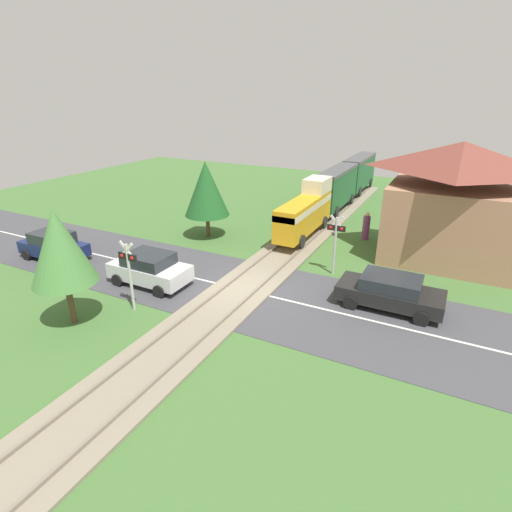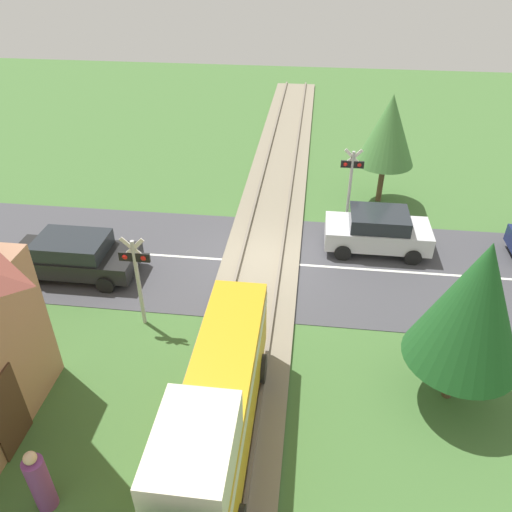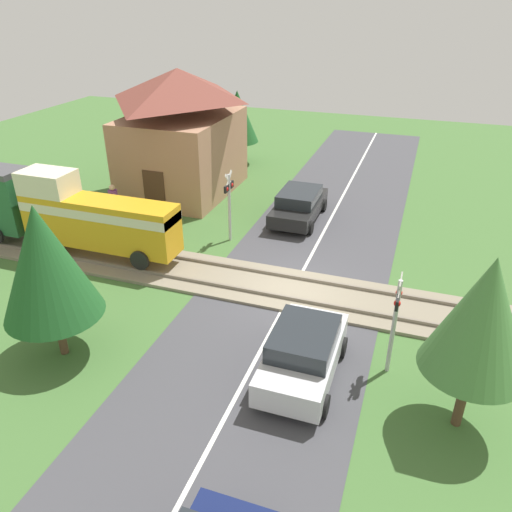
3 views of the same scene
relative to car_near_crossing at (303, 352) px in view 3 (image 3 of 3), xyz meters
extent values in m
plane|color=#426B33|center=(4.19, 1.44, -0.81)|extent=(60.00, 60.00, 0.00)
cube|color=#424247|center=(4.19, 1.44, -0.80)|extent=(48.00, 6.40, 0.02)
cube|color=silver|center=(4.19, 1.44, -0.79)|extent=(48.00, 0.12, 0.00)
cube|color=gray|center=(4.19, 1.44, -0.75)|extent=(2.80, 48.00, 0.12)
cube|color=slate|center=(3.47, 1.44, -0.63)|extent=(0.10, 48.00, 0.12)
cube|color=slate|center=(4.91, 1.44, -0.63)|extent=(0.10, 48.00, 0.12)
cube|color=gold|center=(4.19, 9.22, 0.76)|extent=(1.35, 6.39, 1.90)
cube|color=beige|center=(4.19, 9.22, 1.28)|extent=(1.37, 6.39, 0.36)
cube|color=beige|center=(4.19, 11.39, 2.16)|extent=(1.35, 2.04, 0.90)
cylinder|color=black|center=(3.47, 7.17, -0.19)|extent=(0.14, 0.76, 0.76)
cylinder|color=black|center=(4.91, 7.17, -0.19)|extent=(0.14, 0.76, 0.76)
cylinder|color=black|center=(3.47, 11.26, -0.19)|extent=(0.14, 0.76, 0.76)
cylinder|color=black|center=(4.91, 11.26, -0.19)|extent=(0.14, 0.76, 0.76)
cylinder|color=black|center=(4.91, 13.96, -0.19)|extent=(0.14, 0.76, 0.76)
cube|color=silver|center=(0.00, 0.00, -0.15)|extent=(3.83, 1.79, 0.72)
cube|color=#23282D|center=(0.00, 0.00, 0.47)|extent=(2.11, 1.64, 0.53)
cylinder|color=black|center=(1.25, 0.89, -0.51)|extent=(0.60, 0.18, 0.60)
cylinder|color=black|center=(1.25, -0.89, -0.51)|extent=(0.60, 0.18, 0.60)
cylinder|color=black|center=(-1.25, 0.89, -0.51)|extent=(0.60, 0.18, 0.60)
cylinder|color=black|center=(-1.25, -0.89, -0.51)|extent=(0.60, 0.18, 0.60)
cube|color=black|center=(10.49, 2.88, -0.21)|extent=(4.30, 1.83, 0.61)
cube|color=#23282D|center=(10.49, 2.88, 0.36)|extent=(2.37, 1.68, 0.54)
cylinder|color=black|center=(9.09, 1.97, -0.51)|extent=(0.60, 0.18, 0.60)
cylinder|color=black|center=(9.09, 3.79, -0.51)|extent=(0.60, 0.18, 0.60)
cylinder|color=black|center=(11.89, 1.97, -0.51)|extent=(0.60, 0.18, 0.60)
cylinder|color=black|center=(11.89, 3.79, -0.51)|extent=(0.60, 0.18, 0.60)
cylinder|color=#B7B7B7|center=(1.00, -2.22, 0.67)|extent=(0.12, 0.12, 2.96)
cube|color=black|center=(1.00, -2.22, 1.62)|extent=(0.90, 0.08, 0.28)
sphere|color=red|center=(0.73, -2.22, 1.62)|extent=(0.18, 0.18, 0.18)
sphere|color=red|center=(1.27, -2.22, 1.62)|extent=(0.18, 0.18, 0.18)
cube|color=silver|center=(1.00, -2.22, 1.90)|extent=(0.72, 0.04, 0.72)
cube|color=silver|center=(1.00, -2.22, 1.90)|extent=(0.72, 0.04, 0.72)
cylinder|color=#B7B7B7|center=(7.37, 5.10, 0.67)|extent=(0.12, 0.12, 2.96)
cube|color=black|center=(7.37, 5.10, 1.62)|extent=(0.90, 0.08, 0.28)
sphere|color=red|center=(7.64, 5.10, 1.62)|extent=(0.18, 0.18, 0.18)
sphere|color=red|center=(7.10, 5.10, 1.62)|extent=(0.18, 0.18, 0.18)
cube|color=silver|center=(7.37, 5.10, 1.90)|extent=(0.72, 0.04, 0.72)
cube|color=silver|center=(7.37, 5.10, 1.90)|extent=(0.72, 0.04, 0.72)
cube|color=#AD7A5B|center=(12.17, 9.61, 1.21)|extent=(6.29, 4.84, 4.05)
pyramid|color=brown|center=(12.17, 9.61, 4.72)|extent=(6.79, 5.22, 1.48)
cube|color=#472D1E|center=(9.01, 9.61, 0.24)|extent=(0.06, 1.10, 2.10)
cylinder|color=#7F3D84|center=(7.64, 10.98, -0.08)|extent=(0.43, 0.43, 1.47)
sphere|color=beige|center=(7.64, 10.98, 0.79)|extent=(0.27, 0.27, 0.27)
cylinder|color=brown|center=(17.82, 8.72, -0.13)|extent=(0.24, 0.24, 1.37)
cone|color=#1E5623|center=(17.82, 8.72, 2.07)|extent=(2.52, 2.52, 3.03)
cylinder|color=brown|center=(-1.32, 6.93, -0.10)|extent=(0.24, 0.24, 1.41)
cone|color=#1E5623|center=(-1.32, 6.93, 2.25)|extent=(2.75, 2.75, 3.30)
cylinder|color=brown|center=(-0.45, -4.05, 0.08)|extent=(0.24, 0.24, 1.78)
cone|color=#477F3D|center=(-0.45, -4.05, 2.42)|extent=(2.42, 2.42, 2.90)
camera|label=1|loc=(12.28, -12.94, 7.73)|focal=28.00mm
camera|label=2|loc=(2.55, 16.28, 9.46)|focal=35.00mm
camera|label=3|loc=(-10.59, -2.30, 8.67)|focal=35.00mm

